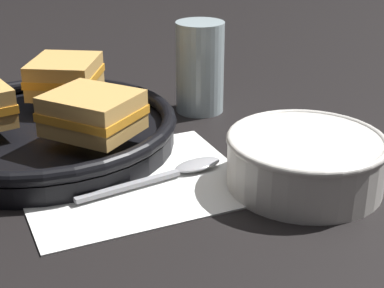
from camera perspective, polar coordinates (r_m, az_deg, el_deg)
ground_plane at (r=0.67m, az=-0.23°, el=-2.87°), size 4.00×4.00×0.00m
napkin at (r=0.65m, az=-5.76°, el=-3.54°), size 0.28×0.25×0.00m
soup_bowl at (r=0.64m, az=10.94°, el=-1.33°), size 0.17×0.17×0.06m
spoon at (r=0.66m, az=-1.23°, el=-2.53°), size 0.18×0.03×0.01m
skillet at (r=0.75m, az=-14.15°, el=1.29°), size 0.33×0.44×0.04m
sandwich_near_left at (r=0.67m, az=-9.61°, el=2.99°), size 0.12×0.13×0.05m
sandwich_near_right at (r=0.81m, az=-12.21°, el=6.46°), size 0.13×0.13×0.05m
drinking_glass at (r=0.84m, az=0.77°, el=7.44°), size 0.07×0.07×0.13m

